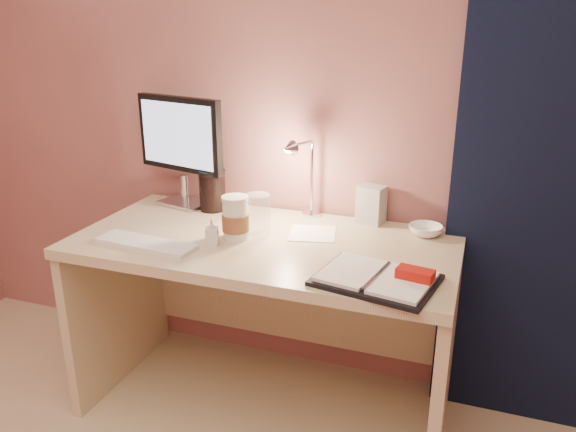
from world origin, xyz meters
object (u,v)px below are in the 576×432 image
(monitor, at_px, (182,141))
(clear_cup, at_px, (258,215))
(bowl, at_px, (426,230))
(dark_jar, at_px, (212,192))
(product_box, at_px, (371,205))
(planner, at_px, (379,278))
(desk_lamp, at_px, (314,172))
(desk, at_px, (272,286))
(lotion_bottle, at_px, (212,232))
(keyboard, at_px, (146,244))
(coffee_cup, at_px, (235,219))

(monitor, distance_m, clear_cup, 0.54)
(bowl, height_order, dark_jar, dark_jar)
(monitor, height_order, product_box, monitor)
(planner, bearing_deg, dark_jar, 160.80)
(dark_jar, bearing_deg, desk_lamp, -1.07)
(product_box, bearing_deg, clear_cup, -129.33)
(desk, height_order, clear_cup, clear_cup)
(planner, distance_m, lotion_bottle, 0.63)
(clear_cup, bearing_deg, product_box, 37.31)
(product_box, bearing_deg, lotion_bottle, -125.72)
(planner, bearing_deg, lotion_bottle, -178.78)
(keyboard, distance_m, coffee_cup, 0.33)
(coffee_cup, height_order, lotion_bottle, coffee_cup)
(clear_cup, height_order, desk_lamp, desk_lamp)
(monitor, bearing_deg, product_box, 17.26)
(dark_jar, bearing_deg, keyboard, -95.72)
(dark_jar, xyz_separation_m, product_box, (0.66, 0.07, -0.00))
(monitor, height_order, planner, monitor)
(bowl, bearing_deg, keyboard, -154.71)
(product_box, height_order, desk_lamp, desk_lamp)
(clear_cup, height_order, product_box, clear_cup)
(coffee_cup, height_order, desk_lamp, desk_lamp)
(keyboard, height_order, clear_cup, clear_cup)
(coffee_cup, height_order, clear_cup, coffee_cup)
(desk, xyz_separation_m, product_box, (0.33, 0.24, 0.30))
(clear_cup, relative_size, desk_lamp, 0.48)
(desk, distance_m, keyboard, 0.52)
(desk_lamp, bearing_deg, dark_jar, -157.24)
(coffee_cup, height_order, product_box, coffee_cup)
(clear_cup, bearing_deg, monitor, 151.65)
(lotion_bottle, relative_size, desk_lamp, 0.29)
(planner, relative_size, desk_lamp, 1.20)
(desk, distance_m, planner, 0.60)
(product_box, bearing_deg, bowl, -4.12)
(planner, distance_m, bowl, 0.46)
(clear_cup, bearing_deg, lotion_bottle, -130.13)
(coffee_cup, distance_m, product_box, 0.55)
(monitor, bearing_deg, clear_cup, -13.89)
(monitor, bearing_deg, dark_jar, 3.89)
(monitor, bearing_deg, planner, -12.67)
(bowl, relative_size, lotion_bottle, 1.31)
(monitor, bearing_deg, desk_lamp, 11.01)
(bowl, bearing_deg, desk, -163.36)
(keyboard, bearing_deg, desk_lamp, 46.78)
(bowl, bearing_deg, dark_jar, 179.82)
(bowl, xyz_separation_m, desk_lamp, (-0.44, -0.01, 0.19))
(coffee_cup, xyz_separation_m, bowl, (0.66, 0.27, -0.06))
(dark_jar, bearing_deg, product_box, 5.80)
(clear_cup, height_order, bowl, clear_cup)
(desk, height_order, lotion_bottle, lotion_bottle)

